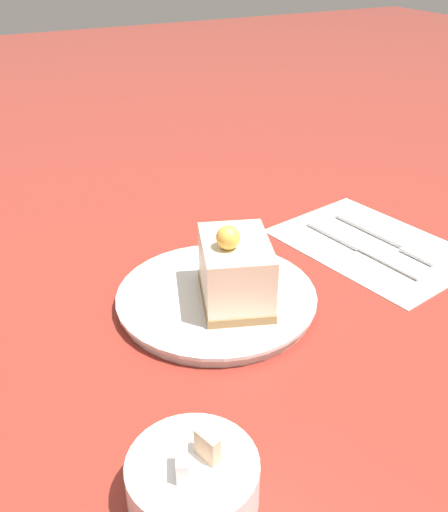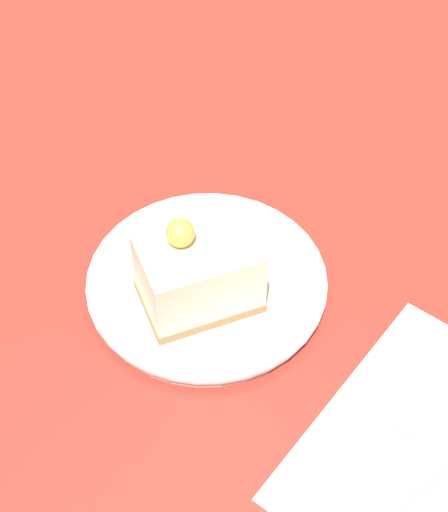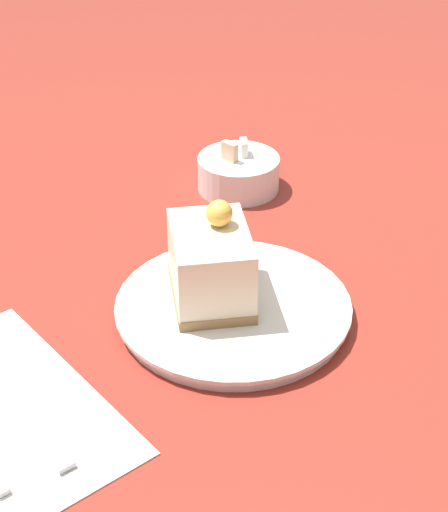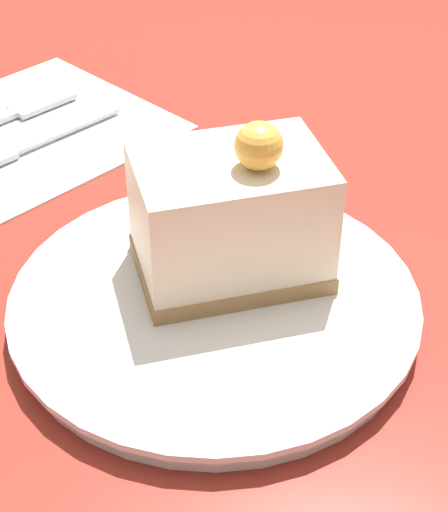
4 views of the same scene
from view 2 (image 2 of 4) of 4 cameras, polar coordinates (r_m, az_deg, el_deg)
ground_plane at (r=0.77m, az=-3.28°, el=-3.67°), size 4.00×4.00×0.00m
plate at (r=0.78m, az=-1.01°, el=-1.97°), size 0.22×0.22×0.01m
cake_slice at (r=0.73m, az=-1.73°, el=-1.12°), size 0.10×0.12×0.09m
napkin at (r=0.72m, az=13.42°, el=-12.45°), size 0.21×0.27×0.00m
fork at (r=0.70m, az=14.57°, el=-14.19°), size 0.04×0.17×0.00m
knife at (r=0.72m, az=12.49°, el=-10.40°), size 0.04×0.18×0.00m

